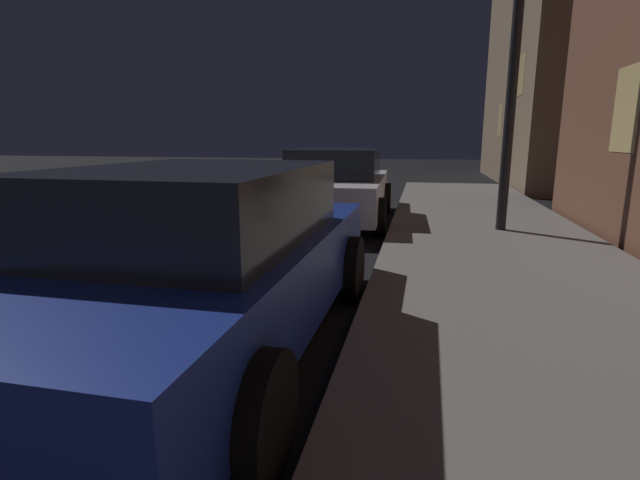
% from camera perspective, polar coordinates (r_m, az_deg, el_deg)
% --- Properties ---
extents(car_blue, '(2.18, 4.37, 1.43)m').
position_cam_1_polar(car_blue, '(3.78, -14.28, -2.22)').
color(car_blue, navy).
rests_on(car_blue, ground).
extents(car_white, '(2.20, 4.37, 1.43)m').
position_cam_1_polar(car_white, '(9.40, 1.94, 6.47)').
color(car_white, silver).
rests_on(car_white, ground).
extents(street_lamp, '(0.44, 0.44, 4.92)m').
position_cam_1_polar(street_lamp, '(8.47, 22.76, 23.71)').
color(street_lamp, black).
rests_on(street_lamp, sidewalk).
extents(building_far, '(8.20, 10.75, 10.39)m').
position_cam_1_polar(building_far, '(20.80, 33.54, 20.12)').
color(building_far, '#8C7259').
rests_on(building_far, ground).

